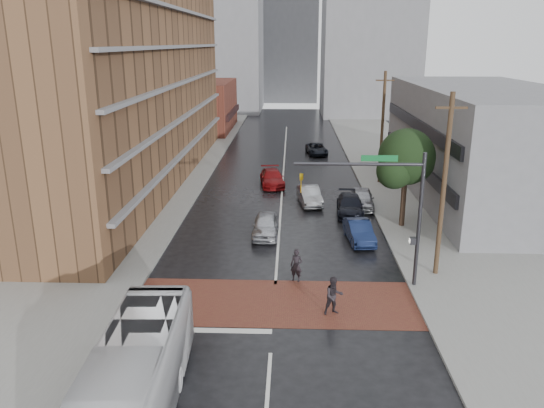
# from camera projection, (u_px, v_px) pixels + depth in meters

# --- Properties ---
(ground) EXTENTS (160.00, 160.00, 0.00)m
(ground) POSITION_uv_depth(u_px,v_px,m) (274.00, 307.00, 25.79)
(ground) COLOR black
(ground) RESTS_ON ground
(crosswalk) EXTENTS (14.00, 5.00, 0.02)m
(crosswalk) POSITION_uv_depth(u_px,v_px,m) (274.00, 302.00, 26.26)
(crosswalk) COLOR brown
(crosswalk) RESTS_ON ground
(sidewalk_west) EXTENTS (9.00, 90.00, 0.15)m
(sidewalk_west) POSITION_uv_depth(u_px,v_px,m) (161.00, 178.00, 50.06)
(sidewalk_west) COLOR gray
(sidewalk_west) RESTS_ON ground
(sidewalk_east) EXTENTS (9.00, 90.00, 0.15)m
(sidewalk_east) POSITION_uv_depth(u_px,v_px,m) (406.00, 180.00, 49.24)
(sidewalk_east) COLOR gray
(sidewalk_east) RESTS_ON ground
(apartment_block) EXTENTS (10.00, 44.00, 28.00)m
(apartment_block) POSITION_uv_depth(u_px,v_px,m) (120.00, 22.00, 45.12)
(apartment_block) COLOR brown
(apartment_block) RESTS_ON ground
(storefront_west) EXTENTS (8.00, 16.00, 7.00)m
(storefront_west) POSITION_uv_depth(u_px,v_px,m) (204.00, 106.00, 76.79)
(storefront_west) COLOR brown
(storefront_west) RESTS_ON ground
(building_east) EXTENTS (11.00, 26.00, 9.00)m
(building_east) POSITION_uv_depth(u_px,v_px,m) (485.00, 143.00, 42.99)
(building_east) COLOR gray
(building_east) RESTS_ON ground
(distant_tower_west) EXTENTS (18.00, 16.00, 32.00)m
(distant_tower_west) POSITION_uv_depth(u_px,v_px,m) (212.00, 21.00, 96.14)
(distant_tower_west) COLOR gray
(distant_tower_west) RESTS_ON ground
(distant_tower_east) EXTENTS (16.00, 14.00, 36.00)m
(distant_tower_east) POSITION_uv_depth(u_px,v_px,m) (372.00, 7.00, 88.82)
(distant_tower_east) COLOR gray
(distant_tower_east) RESTS_ON ground
(distant_tower_center) EXTENTS (12.00, 10.00, 24.00)m
(distant_tower_center) POSITION_uv_depth(u_px,v_px,m) (289.00, 44.00, 113.05)
(distant_tower_center) COLOR gray
(distant_tower_center) RESTS_ON ground
(street_tree) EXTENTS (4.20, 4.10, 6.90)m
(street_tree) POSITION_uv_depth(u_px,v_px,m) (406.00, 161.00, 35.60)
(street_tree) COLOR #332319
(street_tree) RESTS_ON ground
(signal_mast) EXTENTS (6.50, 0.30, 7.20)m
(signal_mast) POSITION_uv_depth(u_px,v_px,m) (392.00, 201.00, 26.58)
(signal_mast) COLOR #2D2D33
(signal_mast) RESTS_ON ground
(utility_pole_near) EXTENTS (1.60, 0.26, 10.00)m
(utility_pole_near) POSITION_uv_depth(u_px,v_px,m) (444.00, 186.00, 27.79)
(utility_pole_near) COLOR #473321
(utility_pole_near) RESTS_ON ground
(utility_pole_far) EXTENTS (1.60, 0.26, 10.00)m
(utility_pole_far) POSITION_uv_depth(u_px,v_px,m) (382.00, 127.00, 46.90)
(utility_pole_far) COLOR #473321
(utility_pole_far) RESTS_ON ground
(transit_bus) EXTENTS (3.01, 11.09, 3.06)m
(transit_bus) POSITION_uv_depth(u_px,v_px,m) (129.00, 392.00, 17.12)
(transit_bus) COLOR silver
(transit_bus) RESTS_ON ground
(pedestrian_a) EXTENTS (0.76, 0.61, 1.81)m
(pedestrian_a) POSITION_uv_depth(u_px,v_px,m) (296.00, 266.00, 28.35)
(pedestrian_a) COLOR black
(pedestrian_a) RESTS_ON ground
(pedestrian_b) EXTENTS (1.07, 0.93, 1.88)m
(pedestrian_b) POSITION_uv_depth(u_px,v_px,m) (334.00, 296.00, 24.88)
(pedestrian_b) COLOR black
(pedestrian_b) RESTS_ON ground
(car_travel_a) EXTENTS (1.74, 4.22, 1.43)m
(car_travel_a) POSITION_uv_depth(u_px,v_px,m) (266.00, 225.00, 35.12)
(car_travel_a) COLOR #B4B6BD
(car_travel_a) RESTS_ON ground
(car_travel_b) EXTENTS (2.11, 4.49, 1.42)m
(car_travel_b) POSITION_uv_depth(u_px,v_px,m) (310.00, 195.00, 42.02)
(car_travel_b) COLOR #999CA0
(car_travel_b) RESTS_ON ground
(car_travel_c) EXTENTS (2.58, 5.09, 1.42)m
(car_travel_c) POSITION_uv_depth(u_px,v_px,m) (272.00, 178.00, 47.46)
(car_travel_c) COLOR maroon
(car_travel_c) RESTS_ON ground
(suv_travel) EXTENTS (2.64, 4.78, 1.27)m
(suv_travel) POSITION_uv_depth(u_px,v_px,m) (317.00, 149.00, 60.72)
(suv_travel) COLOR black
(suv_travel) RESTS_ON ground
(car_parked_near) EXTENTS (1.82, 4.24, 1.36)m
(car_parked_near) POSITION_uv_depth(u_px,v_px,m) (359.00, 231.00, 34.11)
(car_parked_near) COLOR #131F43
(car_parked_near) RESTS_ON ground
(car_parked_mid) EXTENTS (2.24, 4.90, 1.39)m
(car_parked_mid) POSITION_uv_depth(u_px,v_px,m) (350.00, 205.00, 39.56)
(car_parked_mid) COLOR black
(car_parked_mid) RESTS_ON ground
(car_parked_far) EXTENTS (2.08, 4.47, 1.48)m
(car_parked_far) POSITION_uv_depth(u_px,v_px,m) (362.00, 198.00, 41.10)
(car_parked_far) COLOR #95979C
(car_parked_far) RESTS_ON ground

